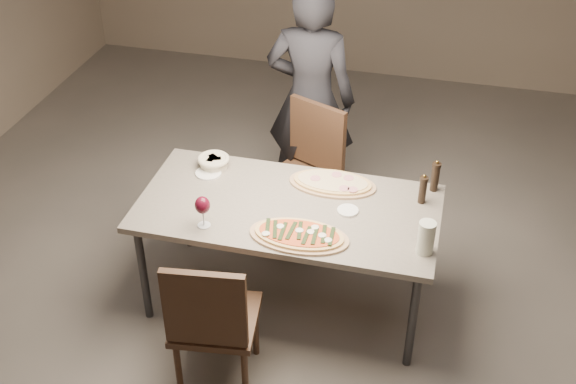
% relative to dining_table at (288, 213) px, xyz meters
% --- Properties ---
extents(room, '(7.00, 7.00, 7.00)m').
position_rel_dining_table_xyz_m(room, '(0.00, 0.00, 0.71)').
color(room, '#645D56').
rests_on(room, ground).
extents(dining_table, '(1.80, 0.90, 0.75)m').
position_rel_dining_table_xyz_m(dining_table, '(0.00, 0.00, 0.00)').
color(dining_table, gray).
rests_on(dining_table, ground).
extents(zucchini_pizza, '(0.57, 0.32, 0.05)m').
position_rel_dining_table_xyz_m(zucchini_pizza, '(0.14, -0.28, 0.07)').
color(zucchini_pizza, tan).
rests_on(zucchini_pizza, dining_table).
extents(ham_pizza, '(0.55, 0.30, 0.04)m').
position_rel_dining_table_xyz_m(ham_pizza, '(0.22, 0.28, 0.07)').
color(ham_pizza, tan).
rests_on(ham_pizza, dining_table).
extents(bread_basket, '(0.21, 0.21, 0.07)m').
position_rel_dining_table_xyz_m(bread_basket, '(-0.57, 0.30, 0.10)').
color(bread_basket, beige).
rests_on(bread_basket, dining_table).
extents(oil_dish, '(0.13, 0.13, 0.01)m').
position_rel_dining_table_xyz_m(oil_dish, '(0.36, 0.03, 0.06)').
color(oil_dish, white).
rests_on(oil_dish, dining_table).
extents(pepper_mill_left, '(0.06, 0.06, 0.21)m').
position_rel_dining_table_xyz_m(pepper_mill_left, '(0.83, 0.38, 0.16)').
color(pepper_mill_left, black).
rests_on(pepper_mill_left, dining_table).
extents(pepper_mill_right, '(0.05, 0.05, 0.20)m').
position_rel_dining_table_xyz_m(pepper_mill_right, '(0.77, 0.23, 0.15)').
color(pepper_mill_right, black).
rests_on(pepper_mill_right, dining_table).
extents(carafe, '(0.09, 0.09, 0.20)m').
position_rel_dining_table_xyz_m(carafe, '(0.83, -0.23, 0.16)').
color(carafe, silver).
rests_on(carafe, dining_table).
extents(wine_glass, '(0.09, 0.09, 0.20)m').
position_rel_dining_table_xyz_m(wine_glass, '(-0.42, -0.31, 0.20)').
color(wine_glass, silver).
rests_on(wine_glass, dining_table).
extents(side_plate, '(0.17, 0.17, 0.01)m').
position_rel_dining_table_xyz_m(side_plate, '(-0.58, 0.21, 0.06)').
color(side_plate, white).
rests_on(side_plate, dining_table).
extents(chair_near, '(0.51, 0.51, 0.96)m').
position_rel_dining_table_xyz_m(chair_near, '(-0.22, -0.81, -0.16)').
color(chair_near, '#3C2719').
rests_on(chair_near, ground).
extents(chair_far, '(0.62, 0.62, 0.99)m').
position_rel_dining_table_xyz_m(chair_far, '(-0.05, 0.76, -0.14)').
color(chair_far, '#3C2719').
rests_on(chair_far, ground).
extents(diner, '(0.65, 0.43, 1.77)m').
position_rel_dining_table_xyz_m(diner, '(-0.11, 1.11, 0.19)').
color(diner, black).
rests_on(diner, ground).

